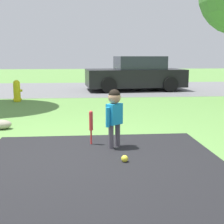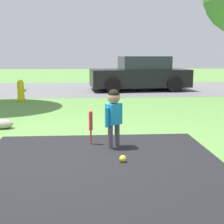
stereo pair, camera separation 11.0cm
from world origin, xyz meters
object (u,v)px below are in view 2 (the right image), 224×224
baseball_bat (91,123)px  sports_ball (123,159)px  fire_hydrant (21,91)px  child (114,110)px  parked_car (140,74)px

baseball_bat → sports_ball: baseball_bat is taller
fire_hydrant → sports_ball: bearing=-66.1°
child → parked_car: (1.63, 8.00, 0.06)m
sports_ball → fire_hydrant: size_ratio=0.14×
child → baseball_bat: size_ratio=1.65×
child → fire_hydrant: child is taller
child → parked_car: 8.16m
baseball_bat → sports_ball: bearing=-64.5°
sports_ball → parked_car: (1.56, 8.67, 0.59)m
baseball_bat → sports_ball: (0.41, -0.87, -0.30)m
sports_ball → fire_hydrant: bearing=113.9°
child → fire_hydrant: size_ratio=1.34×
child → baseball_bat: bearing=106.2°
sports_ball → child: bearing=95.9°
baseball_bat → parked_car: bearing=75.8°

